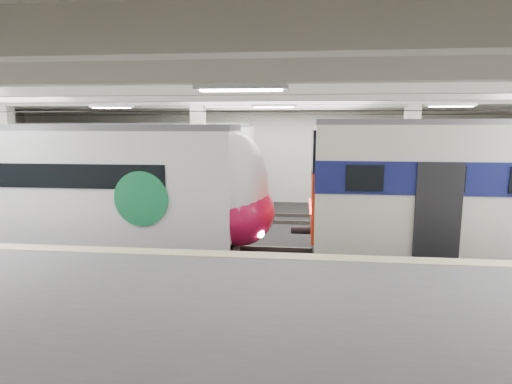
# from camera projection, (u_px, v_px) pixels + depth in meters

# --- Properties ---
(station_hall) EXTENTS (36.00, 24.00, 5.75)m
(station_hall) POSITION_uv_depth(u_px,v_px,m) (264.00, 163.00, 11.69)
(station_hall) COLOR black
(station_hall) RESTS_ON ground
(modern_emu) EXTENTS (13.23, 2.73, 4.30)m
(modern_emu) POSITION_uv_depth(u_px,v_px,m) (93.00, 191.00, 14.22)
(modern_emu) COLOR white
(modern_emu) RESTS_ON ground
(far_train) EXTENTS (13.66, 3.25, 4.35)m
(far_train) POSITION_uv_depth(u_px,v_px,m) (107.00, 169.00, 19.83)
(far_train) COLOR white
(far_train) RESTS_ON ground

